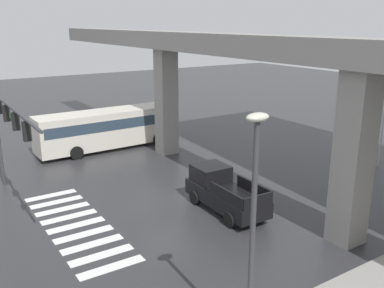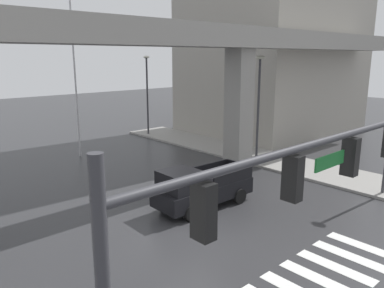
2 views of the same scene
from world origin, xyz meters
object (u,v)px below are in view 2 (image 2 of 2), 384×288
Objects in this scene: street_lamp_far_north at (147,86)px; traffic_signal_mast at (287,202)px; pickup_truck at (199,188)px; flagpole at (75,62)px; street_lamp_mid_block at (259,97)px.

traffic_signal_mast is at bearing -120.67° from street_lamp_far_north.
pickup_truck is 0.43× the size of flagpole.
street_lamp_mid_block is 0.61× the size of flagpole.
flagpole reaches higher than pickup_truck.
street_lamp_far_north reaches higher than traffic_signal_mast.
flagpole is (-8.05, -2.73, 2.24)m from street_lamp_far_north.
traffic_signal_mast is (-6.35, -9.00, 3.68)m from pickup_truck.
street_lamp_mid_block is at bearing -50.99° from flagpole.
traffic_signal_mast is 1.50× the size of street_lamp_far_north.
street_lamp_mid_block is 12.68m from street_lamp_far_north.
flagpole is (6.66, 22.08, 2.12)m from traffic_signal_mast.
street_lamp_far_north is (0.00, 12.68, 0.00)m from street_lamp_mid_block.
traffic_signal_mast is at bearing -140.49° from street_lamp_mid_block.
street_lamp_far_north is 0.61× the size of flagpole.
pickup_truck is 0.47× the size of traffic_signal_mast.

